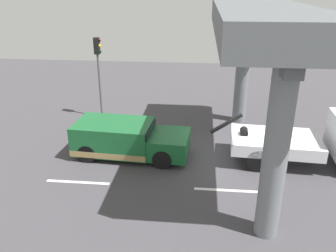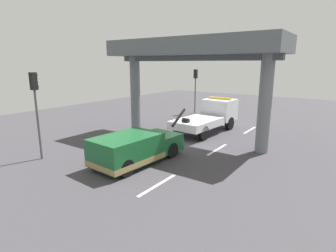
% 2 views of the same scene
% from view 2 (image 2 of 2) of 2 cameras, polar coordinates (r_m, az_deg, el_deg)
% --- Properties ---
extents(ground_plane, '(60.00, 40.00, 0.10)m').
position_cam_2_polar(ground_plane, '(17.93, 2.82, -3.66)').
color(ground_plane, '#423F44').
extents(lane_stripe_west, '(2.60, 0.16, 0.01)m').
position_cam_2_polar(lane_stripe_west, '(11.92, -2.22, -12.31)').
color(lane_stripe_west, silver).
rests_on(lane_stripe_west, ground).
extents(lane_stripe_mid, '(2.60, 0.16, 0.01)m').
position_cam_2_polar(lane_stripe_mid, '(16.76, 10.31, -4.89)').
color(lane_stripe_mid, silver).
rests_on(lane_stripe_mid, ground).
extents(lane_stripe_east, '(2.60, 0.16, 0.01)m').
position_cam_2_polar(lane_stripe_east, '(22.17, 16.86, -0.82)').
color(lane_stripe_east, silver).
rests_on(lane_stripe_east, ground).
extents(tow_truck_white, '(7.32, 2.78, 2.46)m').
position_cam_2_polar(tow_truck_white, '(21.11, 8.94, 2.24)').
color(tow_truck_white, white).
rests_on(tow_truck_white, ground).
extents(towed_van_green, '(5.33, 2.52, 1.58)m').
position_cam_2_polar(towed_van_green, '(14.23, -6.95, -4.74)').
color(towed_van_green, '#195B2D').
rests_on(towed_van_green, ground).
extents(overpass_structure, '(3.60, 11.78, 6.67)m').
position_cam_2_polar(overpass_structure, '(18.09, 4.89, 14.97)').
color(overpass_structure, slate).
rests_on(overpass_structure, ground).
extents(traffic_light_near, '(0.39, 0.32, 4.66)m').
position_cam_2_polar(traffic_light_near, '(15.79, -26.12, 5.47)').
color(traffic_light_near, '#515456').
rests_on(traffic_light_near, ground).
extents(traffic_light_far, '(0.39, 0.32, 4.51)m').
position_cam_2_polar(traffic_light_far, '(28.22, 5.82, 9.29)').
color(traffic_light_far, '#515456').
rests_on(traffic_light_far, ground).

